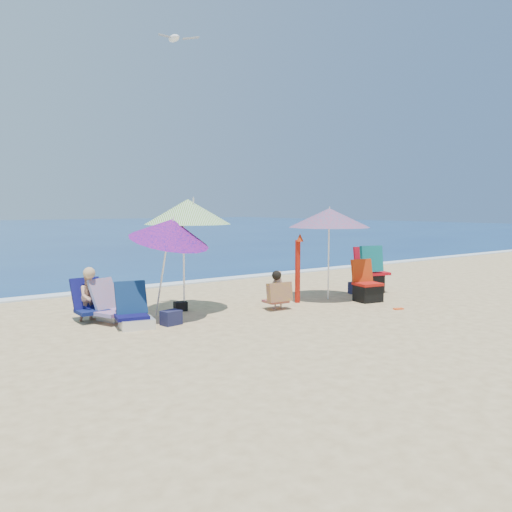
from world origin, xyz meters
TOP-DOWN VIEW (x-y plane):
  - ground at (0.00, 0.00)m, footprint 120.00×120.00m
  - foam at (0.00, 5.10)m, footprint 120.00×0.50m
  - umbrella_turquoise at (1.75, 0.97)m, footprint 1.87×1.87m
  - umbrella_striped at (-1.53, 1.62)m, footprint 2.22×2.22m
  - umbrella_blue at (-2.18, 1.12)m, footprint 1.82×1.87m
  - furled_umbrella at (0.89, 1.04)m, footprint 0.17×0.21m
  - chair_navy at (-2.99, 0.98)m, footprint 0.72×0.83m
  - chair_rainbow at (-3.06, 1.75)m, footprint 0.85×0.95m
  - camp_chair_left at (2.22, 0.23)m, footprint 0.65×0.65m
  - camp_chair_right at (3.23, 1.06)m, footprint 1.11×0.85m
  - person_center at (0.04, 0.70)m, footprint 0.56×0.49m
  - person_left at (-3.41, 1.97)m, footprint 0.55×0.67m
  - bag_navy_a at (-2.39, 0.75)m, footprint 0.37×0.29m
  - bag_black_a at (-1.63, 1.77)m, footprint 0.29×0.24m
  - bag_navy_b at (2.85, 1.07)m, footprint 0.41×0.33m
  - orange_item at (2.01, -0.80)m, footprint 0.23×0.15m
  - seagull at (-1.73, 1.69)m, footprint 0.74×0.44m

SIDE VIEW (x-z plane):
  - ground at x=0.00m, z-range 0.00..0.00m
  - orange_item at x=2.01m, z-range 0.00..0.03m
  - foam at x=0.00m, z-range 0.00..0.04m
  - bag_black_a at x=-1.63m, z-range 0.00..0.19m
  - bag_navy_a at x=-2.39m, z-range 0.00..0.26m
  - bag_navy_b at x=2.85m, z-range 0.00..0.28m
  - chair_rainbow at x=-3.06m, z-range -0.18..0.59m
  - chair_navy at x=-2.99m, z-range -0.18..0.60m
  - camp_chair_left at x=2.22m, z-range -0.19..0.75m
  - person_center at x=0.04m, z-range -0.01..0.79m
  - camp_chair_right at x=3.23m, z-range -0.16..1.01m
  - person_left at x=-3.41m, z-range -0.05..0.96m
  - furled_umbrella at x=0.89m, z-range 0.08..1.60m
  - umbrella_blue at x=-2.18m, z-range 0.65..2.69m
  - umbrella_turquoise at x=1.75m, z-range 0.80..2.91m
  - umbrella_striped at x=-1.53m, z-range 0.86..3.15m
  - seagull at x=-1.73m, z-range 5.24..5.37m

